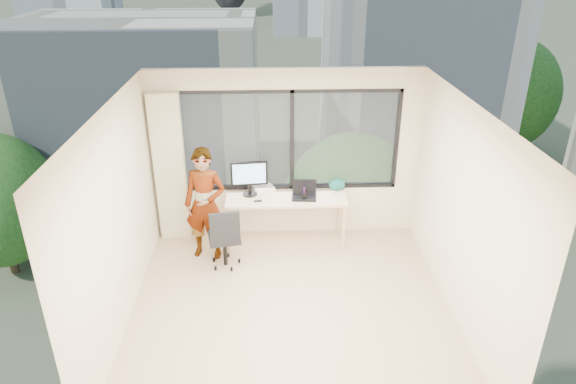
{
  "coord_description": "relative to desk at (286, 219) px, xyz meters",
  "views": [
    {
      "loc": [
        -0.26,
        -5.22,
        4.12
      ],
      "look_at": [
        0.0,
        1.0,
        1.15
      ],
      "focal_mm": 32.06,
      "sensor_mm": 36.0,
      "label": 1
    }
  ],
  "objects": [
    {
      "name": "floor",
      "position": [
        0.0,
        -1.66,
        -0.38
      ],
      "size": [
        4.0,
        4.0,
        0.01
      ],
      "primitive_type": "cube",
      "color": "tan",
      "rests_on": "ground"
    },
    {
      "name": "ceiling",
      "position": [
        0.0,
        -1.66,
        2.23
      ],
      "size": [
        4.0,
        4.0,
        0.01
      ],
      "primitive_type": "cube",
      "color": "white",
      "rests_on": "ground"
    },
    {
      "name": "wall_front",
      "position": [
        0.0,
        -3.66,
        0.93
      ],
      "size": [
        4.0,
        0.01,
        2.6
      ],
      "primitive_type": "cube",
      "color": "beige",
      "rests_on": "ground"
    },
    {
      "name": "wall_left",
      "position": [
        -2.0,
        -1.66,
        0.93
      ],
      "size": [
        0.01,
        4.0,
        2.6
      ],
      "primitive_type": "cube",
      "color": "beige",
      "rests_on": "ground"
    },
    {
      "name": "wall_right",
      "position": [
        2.0,
        -1.66,
        0.93
      ],
      "size": [
        0.01,
        4.0,
        2.6
      ],
      "primitive_type": "cube",
      "color": "beige",
      "rests_on": "ground"
    },
    {
      "name": "window_wall",
      "position": [
        0.05,
        0.34,
        1.15
      ],
      "size": [
        3.3,
        0.16,
        1.55
      ],
      "primitive_type": null,
      "color": "black",
      "rests_on": "ground"
    },
    {
      "name": "curtain",
      "position": [
        -1.72,
        0.22,
        0.77
      ],
      "size": [
        0.45,
        0.14,
        2.3
      ],
      "primitive_type": "cube",
      "color": "beige",
      "rests_on": "floor"
    },
    {
      "name": "desk",
      "position": [
        0.0,
        0.0,
        0.0
      ],
      "size": [
        1.8,
        0.6,
        0.75
      ],
      "primitive_type": "cube",
      "color": "beige",
      "rests_on": "floor"
    },
    {
      "name": "chair",
      "position": [
        -0.89,
        -0.63,
        0.1
      ],
      "size": [
        0.57,
        0.57,
        0.95
      ],
      "primitive_type": null,
      "rotation": [
        0.0,
        0.0,
        0.19
      ],
      "color": "black",
      "rests_on": "floor"
    },
    {
      "name": "person",
      "position": [
        -1.16,
        -0.35,
        0.46
      ],
      "size": [
        0.68,
        0.52,
        1.66
      ],
      "primitive_type": "imported",
      "rotation": [
        0.0,
        0.0,
        -0.21
      ],
      "color": "#2D2D33",
      "rests_on": "floor"
    },
    {
      "name": "monitor",
      "position": [
        -0.54,
        0.11,
        0.65
      ],
      "size": [
        0.55,
        0.17,
        0.55
      ],
      "primitive_type": null,
      "rotation": [
        0.0,
        0.0,
        0.1
      ],
      "color": "black",
      "rests_on": "desk"
    },
    {
      "name": "game_console",
      "position": [
        -0.34,
        0.24,
        0.41
      ],
      "size": [
        0.36,
        0.33,
        0.07
      ],
      "primitive_type": "cube",
      "rotation": [
        0.0,
        0.0,
        0.36
      ],
      "color": "white",
      "rests_on": "desk"
    },
    {
      "name": "laptop",
      "position": [
        0.27,
        -0.05,
        0.49
      ],
      "size": [
        0.39,
        0.41,
        0.23
      ],
      "primitive_type": null,
      "rotation": [
        0.0,
        0.0,
        -0.09
      ],
      "color": "black",
      "rests_on": "desk"
    },
    {
      "name": "cellphone",
      "position": [
        -0.42,
        -0.12,
        0.38
      ],
      "size": [
        0.12,
        0.06,
        0.01
      ],
      "primitive_type": "cube",
      "rotation": [
        0.0,
        0.0,
        0.08
      ],
      "color": "black",
      "rests_on": "desk"
    },
    {
      "name": "pen_cup",
      "position": [
        0.26,
        -0.08,
        0.42
      ],
      "size": [
        0.1,
        0.1,
        0.09
      ],
      "primitive_type": "cylinder",
      "rotation": [
        0.0,
        0.0,
        0.33
      ],
      "color": "black",
      "rests_on": "desk"
    },
    {
      "name": "handbag",
      "position": [
        0.78,
        0.21,
        0.47
      ],
      "size": [
        0.27,
        0.17,
        0.19
      ],
      "primitive_type": "ellipsoid",
      "rotation": [
        0.0,
        0.0,
        -0.18
      ],
      "color": "#0D504A",
      "rests_on": "desk"
    },
    {
      "name": "exterior_ground",
      "position": [
        0.0,
        118.34,
        -14.38
      ],
      "size": [
        400.0,
        400.0,
        0.04
      ],
      "primitive_type": "cube",
      "color": "#515B3D",
      "rests_on": "ground"
    },
    {
      "name": "near_bldg_a",
      "position": [
        -9.0,
        28.34,
        -7.38
      ],
      "size": [
        16.0,
        12.0,
        14.0
      ],
      "primitive_type": "cube",
      "color": "beige",
      "rests_on": "exterior_ground"
    },
    {
      "name": "near_bldg_b",
      "position": [
        12.0,
        36.34,
        -6.38
      ],
      "size": [
        14.0,
        13.0,
        16.0
      ],
      "primitive_type": "cube",
      "color": "white",
      "rests_on": "exterior_ground"
    },
    {
      "name": "tree_a",
      "position": [
        -16.0,
        20.34,
        -10.38
      ],
      "size": [
        7.0,
        7.0,
        8.0
      ],
      "primitive_type": null,
      "color": "#214C19",
      "rests_on": "exterior_ground"
    },
    {
      "name": "tree_b",
      "position": [
        4.0,
        16.34,
        -9.88
      ],
      "size": [
        7.6,
        7.6,
        9.0
      ],
      "primitive_type": null,
      "color": "#214C19",
      "rests_on": "exterior_ground"
    },
    {
      "name": "tree_c",
      "position": [
        22.0,
        38.34,
        -9.38
      ],
      "size": [
        8.4,
        8.4,
        10.0
      ],
      "primitive_type": null,
      "color": "#214C19",
      "rests_on": "exterior_ground"
    }
  ]
}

